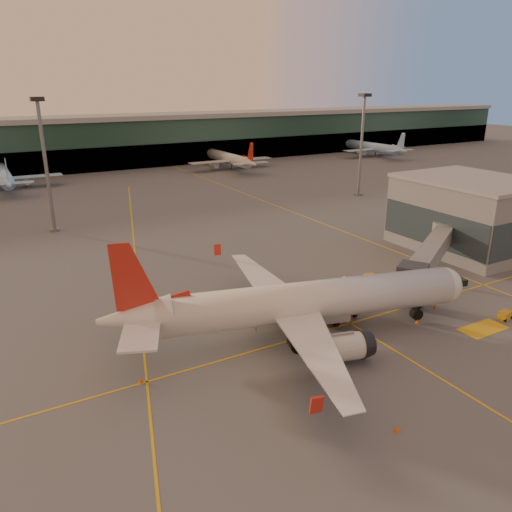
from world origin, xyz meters
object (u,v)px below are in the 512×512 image
catering_truck (338,300)px  gpu_cart (505,315)px  pushback_tug (371,282)px  main_airplane (298,304)px

catering_truck → gpu_cart: (18.25, -10.37, -2.11)m
pushback_tug → gpu_cart: bearing=-53.9°
gpu_cart → pushback_tug: pushback_tug is taller
main_airplane → pushback_tug: size_ratio=11.43×
gpu_cart → catering_truck: bearing=141.5°
main_airplane → catering_truck: 7.24m
main_airplane → gpu_cart: size_ratio=21.84×
gpu_cart → main_airplane: bearing=151.6°
gpu_cart → pushback_tug: (-7.28, 16.46, 0.20)m
main_airplane → pushback_tug: main_airplane is taller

